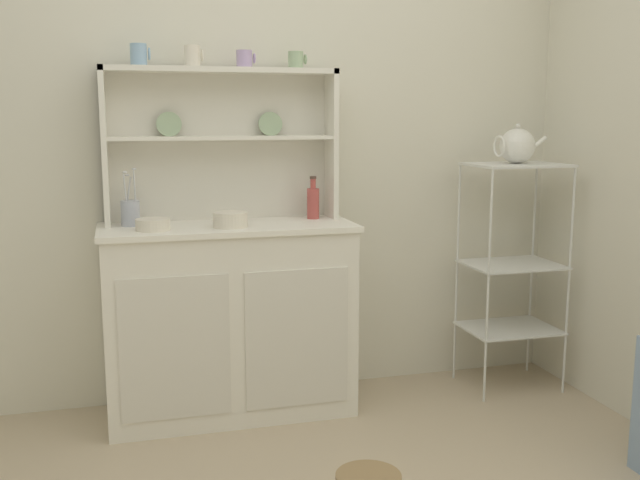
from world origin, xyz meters
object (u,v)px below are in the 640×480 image
cup_sky_0 (139,55)px  bakers_rack (512,251)px  utensil_jar (130,212)px  porcelain_teapot (517,146)px  jam_bottle (313,202)px  hutch_cabinet (230,318)px  hutch_shelf_unit (221,132)px  bowl_mixing_large (153,225)px

cup_sky_0 → bakers_rack: bearing=-5.2°
utensil_jar → porcelain_teapot: porcelain_teapot is taller
jam_bottle → utensil_jar: utensil_jar is taller
hutch_cabinet → cup_sky_0: cup_sky_0 is taller
cup_sky_0 → utensil_jar: 0.67m
hutch_shelf_unit → bowl_mixing_large: hutch_shelf_unit is taller
utensil_jar → cup_sky_0: bearing=34.5°
bowl_mixing_large → porcelain_teapot: porcelain_teapot is taller
cup_sky_0 → utensil_jar: bearing=-145.5°
hutch_cabinet → bakers_rack: bakers_rack is taller
jam_bottle → porcelain_teapot: size_ratio=0.77×
bowl_mixing_large → jam_bottle: jam_bottle is taller
utensil_jar → hutch_shelf_unit: bearing=11.9°
hutch_cabinet → hutch_shelf_unit: 0.83m
hutch_shelf_unit → porcelain_teapot: hutch_shelf_unit is taller
hutch_cabinet → porcelain_teapot: porcelain_teapot is taller
hutch_shelf_unit → bakers_rack: bearing=-8.2°
hutch_cabinet → jam_bottle: bearing=11.9°
hutch_cabinet → hutch_shelf_unit: size_ratio=1.07×
bakers_rack → bowl_mixing_large: bearing=-178.7°
jam_bottle → hutch_shelf_unit: bearing=169.3°
cup_sky_0 → bowl_mixing_large: bearing=-83.7°
jam_bottle → porcelain_teapot: (0.97, -0.12, 0.25)m
bowl_mixing_large → utensil_jar: size_ratio=0.57×
cup_sky_0 → jam_bottle: bearing=-2.7°
hutch_shelf_unit → cup_sky_0: 0.48m
cup_sky_0 → utensil_jar: size_ratio=0.37×
bowl_mixing_large → hutch_cabinet: bearing=12.8°
bowl_mixing_large → utensil_jar: bearing=119.7°
hutch_cabinet → hutch_shelf_unit: (0.00, 0.16, 0.82)m
hutch_cabinet → bowl_mixing_large: size_ratio=7.77×
jam_bottle → bakers_rack: bearing=-7.1°
hutch_cabinet → porcelain_teapot: bearing=-1.5°
cup_sky_0 → hutch_shelf_unit: bearing=6.9°
cup_sky_0 → utensil_jar: (-0.06, -0.04, -0.67)m
cup_sky_0 → bowl_mixing_large: 0.73m
hutch_cabinet → bowl_mixing_large: bowl_mixing_large is taller
bakers_rack → utensil_jar: size_ratio=4.43×
cup_sky_0 → porcelain_teapot: bearing=-5.2°
bakers_rack → cup_sky_0: (-1.73, 0.16, 0.91)m
bakers_rack → utensil_jar: (-1.79, 0.11, 0.24)m
utensil_jar → porcelain_teapot: (1.79, -0.11, 0.27)m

